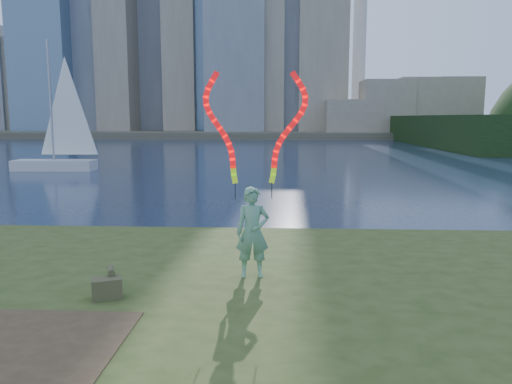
{
  "coord_description": "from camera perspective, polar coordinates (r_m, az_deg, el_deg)",
  "views": [
    {
      "loc": [
        1.45,
        -8.78,
        3.72
      ],
      "look_at": [
        0.96,
        1.0,
        2.26
      ],
      "focal_mm": 35.0,
      "sensor_mm": 36.0,
      "label": 1
    }
  ],
  "objects": [
    {
      "name": "ground",
      "position": [
        9.64,
        -6.21,
        -14.26
      ],
      "size": [
        320.0,
        320.0,
        0.0
      ],
      "primitive_type": "plane",
      "color": "#18253E",
      "rests_on": "ground"
    },
    {
      "name": "grassy_knoll",
      "position": [
        7.46,
        -9.17,
        -18.61
      ],
      "size": [
        20.0,
        18.0,
        0.8
      ],
      "color": "#364518",
      "rests_on": "ground"
    },
    {
      "name": "far_shore",
      "position": [
        103.83,
        2.08,
        6.78
      ],
      "size": [
        320.0,
        40.0,
        1.2
      ],
      "primitive_type": "cube",
      "color": "#4C4737",
      "rests_on": "ground"
    },
    {
      "name": "woman_with_ribbons",
      "position": [
        9.1,
        -0.36,
        -1.12
      ],
      "size": [
        2.06,
        0.47,
        4.06
      ],
      "rotation": [
        0.0,
        0.0,
        0.11
      ],
      "color": "#136C3A",
      "rests_on": "grassy_knoll"
    },
    {
      "name": "canvas_bag",
      "position": [
        8.64,
        -16.65,
        -10.34
      ],
      "size": [
        0.56,
        0.63,
        0.45
      ],
      "rotation": [
        0.0,
        0.0,
        0.39
      ],
      "color": "#474527",
      "rests_on": "grassy_knoll"
    },
    {
      "name": "sailboat",
      "position": [
        38.11,
        -21.71,
        4.66
      ],
      "size": [
        6.02,
        1.94,
        9.11
      ],
      "rotation": [
        0.0,
        0.0,
        0.02
      ],
      "color": "silver",
      "rests_on": "ground"
    }
  ]
}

